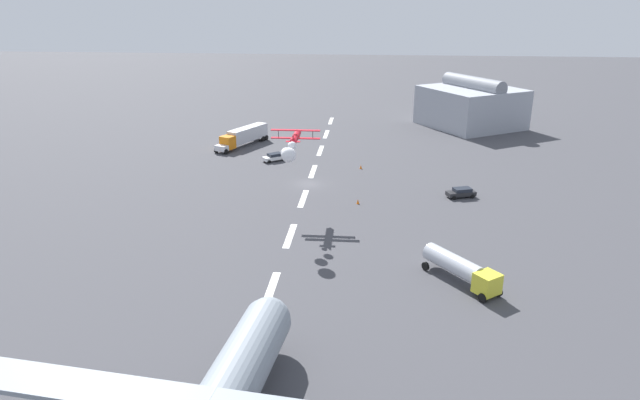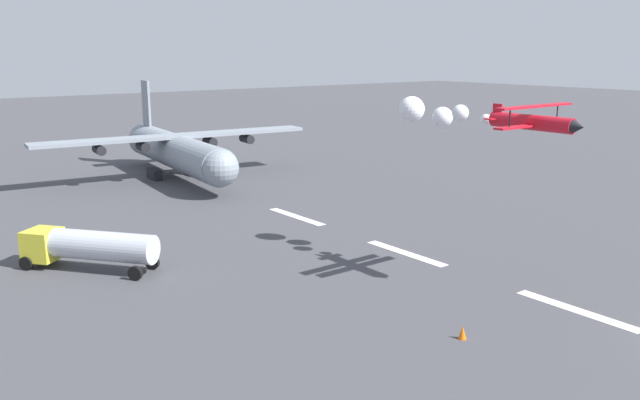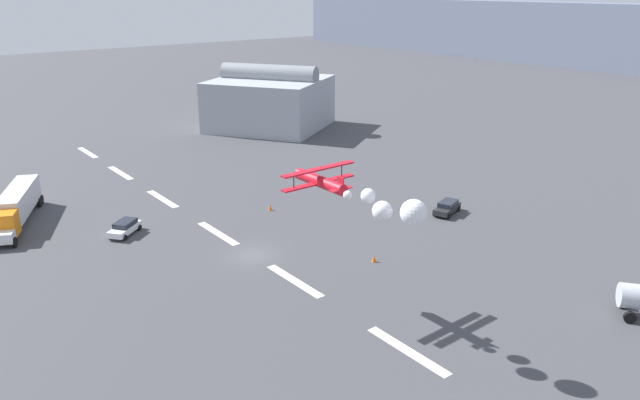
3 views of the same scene
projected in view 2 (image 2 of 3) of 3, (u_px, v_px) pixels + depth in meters
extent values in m
cube|color=white|center=(577.00, 310.00, 40.00)|extent=(8.00, 0.90, 0.01)
cube|color=white|center=(406.00, 253.00, 51.23)|extent=(8.00, 0.90, 0.01)
cube|color=white|center=(296.00, 217.00, 62.45)|extent=(8.00, 0.90, 0.01)
cylinder|color=gray|center=(177.00, 152.00, 80.44)|extent=(27.26, 7.12, 4.17)
sphere|color=gray|center=(220.00, 168.00, 69.20)|extent=(3.96, 3.96, 3.96)
cube|color=gray|center=(176.00, 136.00, 80.02)|extent=(6.88, 33.64, 0.40)
cylinder|color=black|center=(99.00, 150.00, 75.23)|extent=(2.51, 1.36, 1.10)
cylinder|color=black|center=(143.00, 147.00, 77.77)|extent=(2.51, 1.36, 1.10)
cylinder|color=black|center=(210.00, 142.00, 82.01)|extent=(2.51, 1.36, 1.10)
cylinder|color=black|center=(247.00, 139.00, 84.55)|extent=(2.51, 1.36, 1.10)
cube|color=gray|center=(146.00, 103.00, 88.75)|extent=(2.82, 0.61, 6.00)
cube|color=gray|center=(148.00, 139.00, 89.81)|extent=(2.98, 9.17, 0.24)
cube|color=black|center=(195.00, 170.00, 83.17)|extent=(3.29, 1.35, 1.20)
cube|color=black|center=(154.00, 174.00, 80.56)|extent=(3.29, 1.35, 1.20)
cylinder|color=red|center=(531.00, 122.00, 41.31)|extent=(5.75, 1.02, 0.97)
cube|color=red|center=(534.00, 125.00, 41.19)|extent=(0.78, 7.09, 0.12)
cube|color=red|center=(535.00, 106.00, 40.93)|extent=(0.78, 7.09, 0.12)
cylinder|color=black|center=(557.00, 113.00, 42.55)|extent=(0.08, 0.08, 1.16)
cylinder|color=black|center=(510.00, 118.00, 39.57)|extent=(0.08, 0.08, 1.16)
cube|color=red|center=(497.00, 112.00, 43.19)|extent=(0.70, 0.11, 1.10)
cube|color=red|center=(497.00, 118.00, 43.28)|extent=(0.62, 2.01, 0.08)
cone|color=black|center=(578.00, 127.00, 38.84)|extent=(0.71, 0.83, 0.82)
sphere|color=white|center=(486.00, 119.00, 44.30)|extent=(0.70, 0.70, 0.70)
sphere|color=white|center=(460.00, 113.00, 45.30)|extent=(1.15, 1.15, 1.15)
sphere|color=white|center=(442.00, 117.00, 47.29)|extent=(1.49, 1.49, 1.49)
sphere|color=white|center=(412.00, 109.00, 48.66)|extent=(1.91, 1.91, 1.91)
cube|color=yellow|center=(43.00, 244.00, 47.94)|extent=(3.21, 3.25, 2.20)
cylinder|color=#B7BCC6|center=(104.00, 246.00, 46.68)|extent=(7.38, 6.41, 2.10)
cylinder|color=black|center=(26.00, 263.00, 47.20)|extent=(0.99, 0.87, 1.00)
cylinder|color=black|center=(135.00, 273.00, 45.11)|extent=(0.99, 0.87, 1.00)
cylinder|color=black|center=(48.00, 254.00, 49.46)|extent=(0.99, 0.87, 1.00)
cylinder|color=black|center=(152.00, 263.00, 47.37)|extent=(0.99, 0.87, 1.00)
cone|color=orange|center=(462.00, 332.00, 35.97)|extent=(0.44, 0.44, 0.75)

